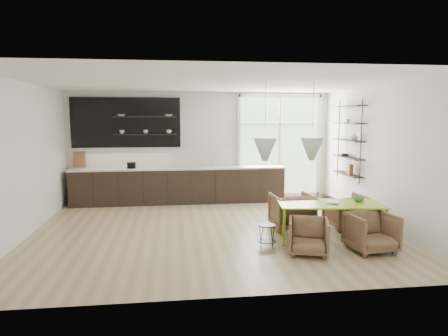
# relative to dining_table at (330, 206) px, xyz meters

# --- Properties ---
(room) EXTENTS (7.02, 6.01, 2.91)m
(room) POSITION_rel_dining_table_xyz_m (-1.52, 1.95, 0.82)
(room) COLOR tan
(room) RESTS_ON ground
(kitchen_run) EXTENTS (5.54, 0.69, 2.75)m
(kitchen_run) POSITION_rel_dining_table_xyz_m (-2.79, 3.55, -0.04)
(kitchen_run) COLOR black
(kitchen_run) RESTS_ON ground
(right_shelving) EXTENTS (0.26, 1.22, 1.90)m
(right_shelving) POSITION_rel_dining_table_xyz_m (1.26, 2.03, 1.02)
(right_shelving) COLOR black
(right_shelving) RESTS_ON ground
(dining_table) EXTENTS (1.96, 1.08, 0.68)m
(dining_table) POSITION_rel_dining_table_xyz_m (0.00, 0.00, 0.00)
(dining_table) COLOR #85B114
(dining_table) RESTS_ON ground
(armchair_back_left) EXTENTS (0.81, 0.83, 0.73)m
(armchair_back_left) POSITION_rel_dining_table_xyz_m (-0.50, 0.74, -0.27)
(armchair_back_left) COLOR brown
(armchair_back_left) RESTS_ON ground
(armchair_back_right) EXTENTS (0.80, 0.82, 0.69)m
(armchair_back_right) POSITION_rel_dining_table_xyz_m (0.63, 0.70, -0.29)
(armchair_back_right) COLOR brown
(armchair_back_right) RESTS_ON ground
(armchair_front_left) EXTENTS (0.80, 0.81, 0.59)m
(armchair_front_left) POSITION_rel_dining_table_xyz_m (-0.65, -0.71, -0.34)
(armchair_front_left) COLOR brown
(armchair_front_left) RESTS_ON ground
(armchair_front_right) EXTENTS (0.78, 0.79, 0.66)m
(armchair_front_right) POSITION_rel_dining_table_xyz_m (0.44, -0.72, -0.31)
(armchair_front_right) COLOR brown
(armchair_front_right) RESTS_ON ground
(wire_stool) EXTENTS (0.32, 0.32, 0.40)m
(wire_stool) POSITION_rel_dining_table_xyz_m (-1.25, -0.30, -0.38)
(wire_stool) COLOR black
(wire_stool) RESTS_ON ground
(table_book) EXTENTS (0.33, 0.36, 0.03)m
(table_book) POSITION_rel_dining_table_xyz_m (-0.03, 0.07, 0.06)
(table_book) COLOR white
(table_book) RESTS_ON dining_table
(table_bowl) EXTENTS (0.27, 0.27, 0.06)m
(table_bowl) POSITION_rel_dining_table_xyz_m (0.59, 0.08, 0.08)
(table_bowl) COLOR #467B4E
(table_bowl) RESTS_ON dining_table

